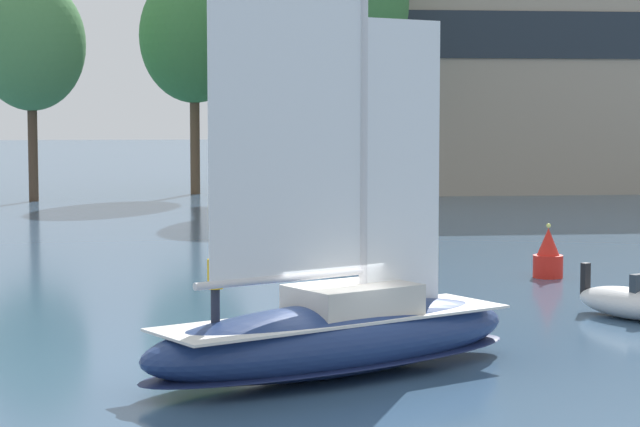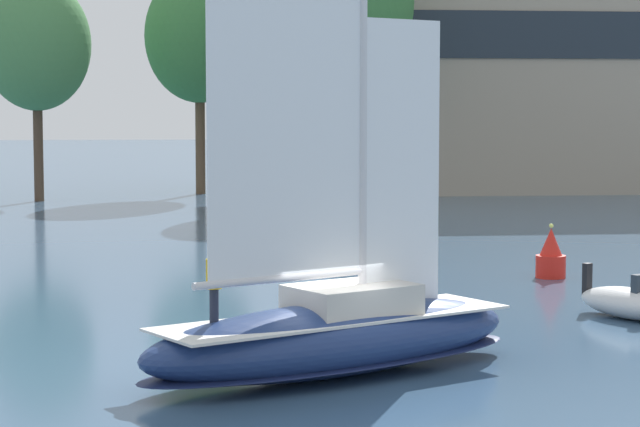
# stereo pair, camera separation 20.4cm
# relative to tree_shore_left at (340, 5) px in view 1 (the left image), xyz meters

# --- Properties ---
(ground_plane) EXTENTS (400.00, 400.00, 0.00)m
(ground_plane) POSITION_rel_tree_shore_left_xyz_m (-6.95, -51.18, -12.56)
(ground_plane) COLOR #385675
(waterfront_building) EXTENTS (29.65, 17.84, 20.65)m
(waterfront_building) POSITION_rel_tree_shore_left_xyz_m (15.65, 12.24, -2.20)
(waterfront_building) COLOR tan
(waterfront_building) RESTS_ON ground
(tree_shore_left) EXTENTS (8.72, 8.72, 17.95)m
(tree_shore_left) POSITION_rel_tree_shore_left_xyz_m (0.00, 0.00, 0.00)
(tree_shore_left) COLOR #4C3828
(tree_shore_left) RESTS_ON ground
(tree_shore_center) EXTENTS (6.98, 6.98, 14.37)m
(tree_shore_center) POSITION_rel_tree_shore_left_xyz_m (-19.63, 2.89, -2.51)
(tree_shore_center) COLOR #4C3828
(tree_shore_center) RESTS_ON ground
(tree_shore_right) EXTENTS (7.60, 7.60, 15.65)m
(tree_shore_right) POSITION_rel_tree_shore_left_xyz_m (-9.12, 8.44, -1.61)
(tree_shore_right) COLOR brown
(tree_shore_right) RESTS_ON ground
(sailboat_main) EXTENTS (10.14, 7.25, 13.77)m
(sailboat_main) POSITION_rel_tree_shore_left_xyz_m (-6.94, -51.17, -11.48)
(sailboat_main) COLOR navy
(sailboat_main) RESTS_ON ground
(motor_tender) EXTENTS (3.08, 4.02, 1.44)m
(motor_tender) POSITION_rel_tree_shore_left_xyz_m (2.56, -44.59, -12.10)
(motor_tender) COLOR silver
(motor_tender) RESTS_ON ground
(channel_buoy) EXTENTS (1.08, 1.08, 1.96)m
(channel_buoy) POSITION_rel_tree_shore_left_xyz_m (2.76, -35.90, -11.79)
(channel_buoy) COLOR red
(channel_buoy) RESTS_ON ground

